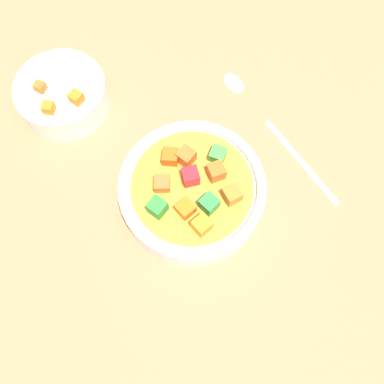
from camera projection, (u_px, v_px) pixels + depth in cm
name	position (u px, v px, depth cm)	size (l,w,h in cm)	color
ground_plane	(192.00, 202.00, 50.64)	(140.00, 140.00, 2.00)	#9E754F
soup_bowl_main	(192.00, 191.00, 47.30)	(16.33, 16.33, 6.17)	white
spoon	(270.00, 123.00, 52.96)	(9.85, 21.35, 0.89)	silver
side_bowl_small	(62.00, 95.00, 52.37)	(11.27, 11.27, 5.01)	white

